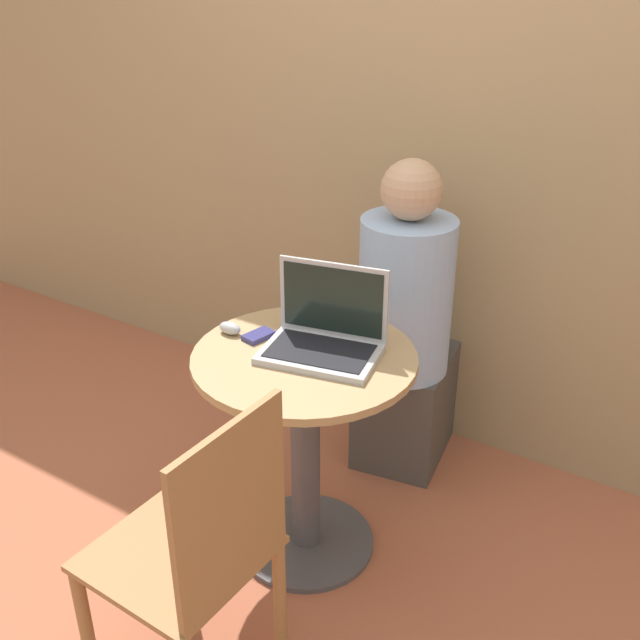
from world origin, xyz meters
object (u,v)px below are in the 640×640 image
(cell_phone, at_px, (259,336))
(person_seated, at_px, (407,342))
(chair_empty, at_px, (198,558))
(laptop, at_px, (325,334))

(cell_phone, bearing_deg, person_seated, 69.91)
(cell_phone, height_order, chair_empty, chair_empty)
(laptop, height_order, person_seated, person_seated)
(chair_empty, relative_size, person_seated, 0.75)
(cell_phone, height_order, person_seated, person_seated)
(laptop, relative_size, chair_empty, 0.42)
(chair_empty, height_order, person_seated, person_seated)
(cell_phone, distance_m, chair_empty, 0.72)
(laptop, bearing_deg, chair_empty, -86.16)
(cell_phone, bearing_deg, laptop, 10.28)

